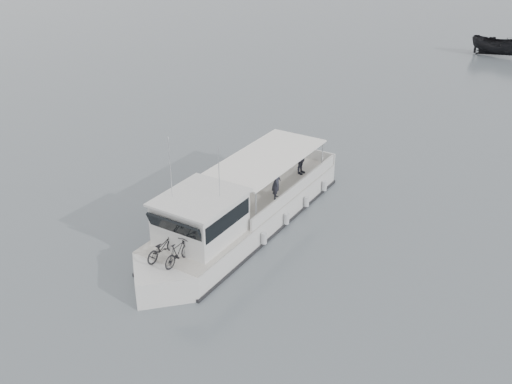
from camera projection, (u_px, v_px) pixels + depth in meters
ground at (271, 198)px, 31.40m from camera, size 1400.00×1400.00×0.00m
tour_boat at (234, 216)px, 27.58m from camera, size 14.67×7.65×6.23m
dark_motorboat at (498, 46)px, 59.98m from camera, size 3.82×5.95×2.15m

